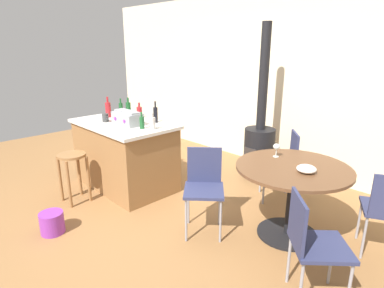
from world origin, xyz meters
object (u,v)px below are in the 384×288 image
folding_chair_right (312,241)px  bottle_3 (142,122)px  cup_1 (118,114)px  bottle_4 (128,108)px  bottle_0 (156,114)px  folding_chair_far (283,160)px  bottle_5 (121,108)px  bottle_1 (153,123)px  wooden_stool (73,167)px  kitchen_island (125,154)px  cup_0 (105,118)px  toolbox (127,118)px  serving_bowl (306,169)px  dining_table (292,183)px  folding_chair_left (204,184)px  bottle_6 (108,109)px  plastic_bucket (52,223)px  bottle_2 (139,112)px  wood_stove (259,143)px  wine_glass (277,147)px

folding_chair_right → bottle_3: 2.38m
cup_1 → bottle_4: bearing=103.2°
folding_chair_right → bottle_0: 2.57m
folding_chair_far → bottle_5: (-2.18, -0.92, 0.47)m
bottle_1 → bottle_0: bearing=136.3°
wooden_stool → kitchen_island: bearing=86.6°
bottle_4 → cup_0: bottle_4 is taller
toolbox → serving_bowl: toolbox is taller
dining_table → folding_chair_left: (-0.69, -0.54, -0.06)m
kitchen_island → bottle_6: bottle_6 is taller
dining_table → serving_bowl: (0.16, -0.05, 0.21)m
dining_table → folding_chair_right: 0.89m
wooden_stool → folding_chair_right: folding_chair_right is taller
bottle_0 → bottle_3: size_ratio=1.37×
folding_chair_far → cup_0: (-1.92, -1.33, 0.44)m
folding_chair_right → plastic_bucket: bearing=-155.4°
bottle_6 → plastic_bucket: bottle_6 is taller
folding_chair_far → cup_0: size_ratio=7.25×
folding_chair_right → plastic_bucket: folding_chair_right is taller
folding_chair_right → bottle_2: bottle_2 is taller
folding_chair_left → dining_table: bearing=38.2°
folding_chair_far → serving_bowl: (0.65, -0.73, 0.27)m
folding_chair_left → bottle_6: 2.03m
bottle_0 → bottle_5: bearing=-176.0°
bottle_3 → serving_bowl: bearing=13.6°
folding_chair_right → cup_0: cup_0 is taller
kitchen_island → bottle_4: 0.73m
cup_1 → wood_stove: bearing=45.3°
bottle_0 → serving_bowl: size_ratio=1.58×
folding_chair_left → plastic_bucket: size_ratio=3.60×
bottle_5 → serving_bowl: 2.85m
toolbox → cup_0: size_ratio=3.47×
bottle_4 → wine_glass: 2.33m
bottle_1 → cup_1: bottle_1 is taller
folding_chair_left → bottle_0: bottle_0 is taller
wooden_stool → plastic_bucket: wooden_stool is taller
folding_chair_left → toolbox: size_ratio=2.09×
bottle_3 → bottle_6: (-0.88, 0.05, 0.03)m
cup_0 → cup_1: (-0.11, 0.26, -0.01)m
toolbox → bottle_6: 0.58m
wood_stove → bottle_5: size_ratio=9.20×
kitchen_island → bottle_5: (-0.46, 0.26, 0.54)m
bottle_5 → dining_table: bearing=5.2°
bottle_4 → wooden_stool: bearing=-73.3°
wooden_stool → bottle_5: (-0.41, 0.99, 0.54)m
bottle_3 → cup_0: (-0.65, -0.13, -0.03)m
wooden_stool → wine_glass: (1.99, 1.36, 0.41)m
bottle_2 → cup_1: 0.31m
kitchen_island → bottle_1: 0.78m
folding_chair_right → bottle_2: bearing=170.0°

